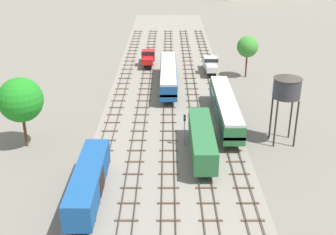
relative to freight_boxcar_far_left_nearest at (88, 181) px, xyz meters
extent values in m
plane|color=slate|center=(8.44, 20.87, -2.45)|extent=(480.00, 480.00, 0.00)
cube|color=gray|center=(8.44, 20.87, -2.45)|extent=(20.90, 176.00, 0.01)
cube|color=#47382D|center=(-0.72, 21.87, -2.24)|extent=(0.07, 126.00, 0.15)
cube|color=#47382D|center=(0.71, 21.87, -2.24)|extent=(0.07, 126.00, 0.15)
cube|color=brown|center=(-0.01, -3.63, -2.38)|extent=(2.40, 0.22, 0.14)
cube|color=brown|center=(-0.01, -0.63, -2.38)|extent=(2.40, 0.22, 0.14)
cube|color=brown|center=(-0.01, 2.37, -2.38)|extent=(2.40, 0.22, 0.14)
cube|color=brown|center=(-0.01, 5.37, -2.38)|extent=(2.40, 0.22, 0.14)
cube|color=brown|center=(-0.01, 8.37, -2.38)|extent=(2.40, 0.22, 0.14)
cube|color=brown|center=(-0.01, 11.37, -2.38)|extent=(2.40, 0.22, 0.14)
cube|color=brown|center=(-0.01, 14.37, -2.38)|extent=(2.40, 0.22, 0.14)
cube|color=brown|center=(-0.01, 17.37, -2.38)|extent=(2.40, 0.22, 0.14)
cube|color=brown|center=(-0.01, 20.37, -2.38)|extent=(2.40, 0.22, 0.14)
cube|color=brown|center=(-0.01, 23.37, -2.38)|extent=(2.40, 0.22, 0.14)
cube|color=brown|center=(-0.01, 26.37, -2.38)|extent=(2.40, 0.22, 0.14)
cube|color=brown|center=(-0.01, 29.37, -2.38)|extent=(2.40, 0.22, 0.14)
cube|color=brown|center=(-0.01, 32.37, -2.38)|extent=(2.40, 0.22, 0.14)
cube|color=brown|center=(-0.01, 35.37, -2.38)|extent=(2.40, 0.22, 0.14)
cube|color=brown|center=(-0.01, 38.37, -2.38)|extent=(2.40, 0.22, 0.14)
cube|color=brown|center=(-0.01, 41.37, -2.38)|extent=(2.40, 0.22, 0.14)
cube|color=brown|center=(-0.01, 44.37, -2.38)|extent=(2.40, 0.22, 0.14)
cube|color=brown|center=(-0.01, 47.37, -2.38)|extent=(2.40, 0.22, 0.14)
cube|color=brown|center=(-0.01, 50.37, -2.38)|extent=(2.40, 0.22, 0.14)
cube|color=brown|center=(-0.01, 53.37, -2.38)|extent=(2.40, 0.22, 0.14)
cube|color=brown|center=(-0.01, 56.37, -2.38)|extent=(2.40, 0.22, 0.14)
cube|color=brown|center=(-0.01, 59.37, -2.38)|extent=(2.40, 0.22, 0.14)
cube|color=brown|center=(-0.01, 62.37, -2.38)|extent=(2.40, 0.22, 0.14)
cube|color=brown|center=(-0.01, 65.37, -2.38)|extent=(2.40, 0.22, 0.14)
cube|color=brown|center=(-0.01, 68.37, -2.38)|extent=(2.40, 0.22, 0.14)
cube|color=brown|center=(-0.01, 71.37, -2.38)|extent=(2.40, 0.22, 0.14)
cube|color=brown|center=(-0.01, 74.37, -2.38)|extent=(2.40, 0.22, 0.14)
cube|color=brown|center=(-0.01, 77.37, -2.38)|extent=(2.40, 0.22, 0.14)
cube|color=brown|center=(-0.01, 80.37, -2.38)|extent=(2.40, 0.22, 0.14)
cube|color=brown|center=(-0.01, 83.37, -2.38)|extent=(2.40, 0.22, 0.14)
cube|color=#47382D|center=(3.50, 21.87, -2.24)|extent=(0.07, 126.00, 0.15)
cube|color=#47382D|center=(4.94, 21.87, -2.24)|extent=(0.07, 126.00, 0.15)
cube|color=brown|center=(4.22, -3.63, -2.38)|extent=(2.40, 0.22, 0.14)
cube|color=brown|center=(4.22, -0.63, -2.38)|extent=(2.40, 0.22, 0.14)
cube|color=brown|center=(4.22, 2.37, -2.38)|extent=(2.40, 0.22, 0.14)
cube|color=brown|center=(4.22, 5.37, -2.38)|extent=(2.40, 0.22, 0.14)
cube|color=brown|center=(4.22, 8.37, -2.38)|extent=(2.40, 0.22, 0.14)
cube|color=brown|center=(4.22, 11.37, -2.38)|extent=(2.40, 0.22, 0.14)
cube|color=brown|center=(4.22, 14.37, -2.38)|extent=(2.40, 0.22, 0.14)
cube|color=brown|center=(4.22, 17.37, -2.38)|extent=(2.40, 0.22, 0.14)
cube|color=brown|center=(4.22, 20.37, -2.38)|extent=(2.40, 0.22, 0.14)
cube|color=brown|center=(4.22, 23.37, -2.38)|extent=(2.40, 0.22, 0.14)
cube|color=brown|center=(4.22, 26.37, -2.38)|extent=(2.40, 0.22, 0.14)
cube|color=brown|center=(4.22, 29.37, -2.38)|extent=(2.40, 0.22, 0.14)
cube|color=brown|center=(4.22, 32.37, -2.38)|extent=(2.40, 0.22, 0.14)
cube|color=brown|center=(4.22, 35.37, -2.38)|extent=(2.40, 0.22, 0.14)
cube|color=brown|center=(4.22, 38.37, -2.38)|extent=(2.40, 0.22, 0.14)
cube|color=brown|center=(4.22, 41.37, -2.38)|extent=(2.40, 0.22, 0.14)
cube|color=brown|center=(4.22, 44.37, -2.38)|extent=(2.40, 0.22, 0.14)
cube|color=brown|center=(4.22, 47.37, -2.38)|extent=(2.40, 0.22, 0.14)
cube|color=brown|center=(4.22, 50.37, -2.38)|extent=(2.40, 0.22, 0.14)
cube|color=brown|center=(4.22, 53.37, -2.38)|extent=(2.40, 0.22, 0.14)
cube|color=brown|center=(4.22, 56.37, -2.38)|extent=(2.40, 0.22, 0.14)
cube|color=brown|center=(4.22, 59.37, -2.38)|extent=(2.40, 0.22, 0.14)
cube|color=brown|center=(4.22, 62.37, -2.38)|extent=(2.40, 0.22, 0.14)
cube|color=brown|center=(4.22, 65.37, -2.38)|extent=(2.40, 0.22, 0.14)
cube|color=brown|center=(4.22, 68.37, -2.38)|extent=(2.40, 0.22, 0.14)
cube|color=brown|center=(4.22, 71.37, -2.38)|extent=(2.40, 0.22, 0.14)
cube|color=brown|center=(4.22, 74.37, -2.38)|extent=(2.40, 0.22, 0.14)
cube|color=brown|center=(4.22, 77.37, -2.38)|extent=(2.40, 0.22, 0.14)
cube|color=brown|center=(4.22, 80.37, -2.38)|extent=(2.40, 0.22, 0.14)
cube|color=brown|center=(4.22, 83.37, -2.38)|extent=(2.40, 0.22, 0.14)
cube|color=#47382D|center=(7.73, 21.87, -2.24)|extent=(0.07, 126.00, 0.15)
cube|color=#47382D|center=(9.16, 21.87, -2.24)|extent=(0.07, 126.00, 0.15)
cube|color=brown|center=(8.44, -3.63, -2.38)|extent=(2.40, 0.22, 0.14)
cube|color=brown|center=(8.44, -0.63, -2.38)|extent=(2.40, 0.22, 0.14)
cube|color=brown|center=(8.44, 2.37, -2.38)|extent=(2.40, 0.22, 0.14)
cube|color=brown|center=(8.44, 5.37, -2.38)|extent=(2.40, 0.22, 0.14)
cube|color=brown|center=(8.44, 8.37, -2.38)|extent=(2.40, 0.22, 0.14)
cube|color=brown|center=(8.44, 11.37, -2.38)|extent=(2.40, 0.22, 0.14)
cube|color=brown|center=(8.44, 14.37, -2.38)|extent=(2.40, 0.22, 0.14)
cube|color=brown|center=(8.44, 17.37, -2.38)|extent=(2.40, 0.22, 0.14)
cube|color=brown|center=(8.44, 20.37, -2.38)|extent=(2.40, 0.22, 0.14)
cube|color=brown|center=(8.44, 23.37, -2.38)|extent=(2.40, 0.22, 0.14)
cube|color=brown|center=(8.44, 26.37, -2.38)|extent=(2.40, 0.22, 0.14)
cube|color=brown|center=(8.44, 29.37, -2.38)|extent=(2.40, 0.22, 0.14)
cube|color=brown|center=(8.44, 32.37, -2.38)|extent=(2.40, 0.22, 0.14)
cube|color=brown|center=(8.44, 35.37, -2.38)|extent=(2.40, 0.22, 0.14)
cube|color=brown|center=(8.44, 38.37, -2.38)|extent=(2.40, 0.22, 0.14)
cube|color=brown|center=(8.44, 41.37, -2.38)|extent=(2.40, 0.22, 0.14)
cube|color=brown|center=(8.44, 44.37, -2.38)|extent=(2.40, 0.22, 0.14)
cube|color=brown|center=(8.44, 47.37, -2.38)|extent=(2.40, 0.22, 0.14)
cube|color=brown|center=(8.44, 50.37, -2.38)|extent=(2.40, 0.22, 0.14)
cube|color=brown|center=(8.44, 53.37, -2.38)|extent=(2.40, 0.22, 0.14)
cube|color=brown|center=(8.44, 56.37, -2.38)|extent=(2.40, 0.22, 0.14)
cube|color=brown|center=(8.44, 59.37, -2.38)|extent=(2.40, 0.22, 0.14)
cube|color=brown|center=(8.44, 62.37, -2.38)|extent=(2.40, 0.22, 0.14)
cube|color=brown|center=(8.44, 65.37, -2.38)|extent=(2.40, 0.22, 0.14)
cube|color=brown|center=(8.44, 68.37, -2.38)|extent=(2.40, 0.22, 0.14)
cube|color=brown|center=(8.44, 71.37, -2.38)|extent=(2.40, 0.22, 0.14)
cube|color=brown|center=(8.44, 74.37, -2.38)|extent=(2.40, 0.22, 0.14)
cube|color=brown|center=(8.44, 77.37, -2.38)|extent=(2.40, 0.22, 0.14)
cube|color=brown|center=(8.44, 80.37, -2.38)|extent=(2.40, 0.22, 0.14)
cube|color=brown|center=(8.44, 83.37, -2.38)|extent=(2.40, 0.22, 0.14)
cube|color=#47382D|center=(11.95, 21.87, -2.24)|extent=(0.07, 126.00, 0.15)
cube|color=#47382D|center=(13.39, 21.87, -2.24)|extent=(0.07, 126.00, 0.15)
cube|color=brown|center=(12.67, -3.63, -2.38)|extent=(2.40, 0.22, 0.14)
cube|color=brown|center=(12.67, -0.63, -2.38)|extent=(2.40, 0.22, 0.14)
cube|color=brown|center=(12.67, 2.37, -2.38)|extent=(2.40, 0.22, 0.14)
cube|color=brown|center=(12.67, 5.37, -2.38)|extent=(2.40, 0.22, 0.14)
cube|color=brown|center=(12.67, 8.37, -2.38)|extent=(2.40, 0.22, 0.14)
cube|color=brown|center=(12.67, 11.37, -2.38)|extent=(2.40, 0.22, 0.14)
cube|color=brown|center=(12.67, 14.37, -2.38)|extent=(2.40, 0.22, 0.14)
cube|color=brown|center=(12.67, 17.37, -2.38)|extent=(2.40, 0.22, 0.14)
cube|color=brown|center=(12.67, 20.37, -2.38)|extent=(2.40, 0.22, 0.14)
cube|color=brown|center=(12.67, 23.37, -2.38)|extent=(2.40, 0.22, 0.14)
cube|color=brown|center=(12.67, 26.37, -2.38)|extent=(2.40, 0.22, 0.14)
cube|color=brown|center=(12.67, 29.37, -2.38)|extent=(2.40, 0.22, 0.14)
cube|color=brown|center=(12.67, 32.37, -2.38)|extent=(2.40, 0.22, 0.14)
cube|color=brown|center=(12.67, 35.37, -2.38)|extent=(2.40, 0.22, 0.14)
cube|color=brown|center=(12.67, 38.37, -2.38)|extent=(2.40, 0.22, 0.14)
cube|color=brown|center=(12.67, 41.37, -2.38)|extent=(2.40, 0.22, 0.14)
cube|color=brown|center=(12.67, 44.37, -2.38)|extent=(2.40, 0.22, 0.14)
cube|color=brown|center=(12.67, 47.37, -2.38)|extent=(2.40, 0.22, 0.14)
cube|color=brown|center=(12.67, 50.37, -2.38)|extent=(2.40, 0.22, 0.14)
cube|color=brown|center=(12.67, 53.37, -2.38)|extent=(2.40, 0.22, 0.14)
cube|color=brown|center=(12.67, 56.37, -2.38)|extent=(2.40, 0.22, 0.14)
cube|color=brown|center=(12.67, 59.37, -2.38)|extent=(2.40, 0.22, 0.14)
cube|color=brown|center=(12.67, 62.37, -2.38)|extent=(2.40, 0.22, 0.14)
cube|color=brown|center=(12.67, 65.37, -2.38)|extent=(2.40, 0.22, 0.14)
cube|color=brown|center=(12.67, 68.37, -2.38)|extent=(2.40, 0.22, 0.14)
cube|color=brown|center=(12.67, 71.37, -2.38)|extent=(2.40, 0.22, 0.14)
cube|color=brown|center=(12.67, 74.37, -2.38)|extent=(2.40, 0.22, 0.14)
cube|color=brown|center=(12.67, 77.37, -2.38)|extent=(2.40, 0.22, 0.14)
cube|color=brown|center=(12.67, 80.37, -2.38)|extent=(2.40, 0.22, 0.14)
cube|color=brown|center=(12.67, 83.37, -2.38)|extent=(2.40, 0.22, 0.14)
cube|color=#47382D|center=(16.17, 21.87, -2.24)|extent=(0.07, 126.00, 0.15)
cube|color=#47382D|center=(17.61, 21.87, -2.24)|extent=(0.07, 126.00, 0.15)
cube|color=brown|center=(16.89, -3.63, -2.38)|extent=(2.40, 0.22, 0.14)
cube|color=brown|center=(16.89, -0.63, -2.38)|extent=(2.40, 0.22, 0.14)
cube|color=brown|center=(16.89, 2.37, -2.38)|extent=(2.40, 0.22, 0.14)
cube|color=brown|center=(16.89, 5.37, -2.38)|extent=(2.40, 0.22, 0.14)
cube|color=brown|center=(16.89, 8.37, -2.38)|extent=(2.40, 0.22, 0.14)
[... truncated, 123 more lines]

